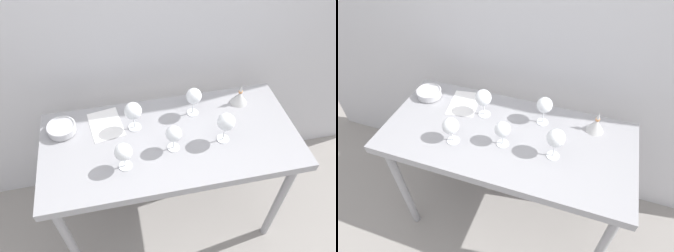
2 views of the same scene
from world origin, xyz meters
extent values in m
plane|color=gray|center=(0.00, 0.00, 0.00)|extent=(6.00, 6.00, 0.00)
cube|color=silver|center=(0.00, 0.49, 1.30)|extent=(3.80, 0.04, 2.60)
cube|color=#95959B|center=(0.00, 0.00, 0.88)|extent=(1.40, 0.64, 0.04)
cube|color=#95959B|center=(0.00, -0.33, 0.88)|extent=(1.40, 0.01, 0.05)
cylinder|color=#95959B|center=(-0.64, -0.26, 0.43)|extent=(0.05, 0.05, 0.86)
cylinder|color=#95959B|center=(0.64, -0.26, 0.43)|extent=(0.05, 0.05, 0.86)
cylinder|color=#95959B|center=(-0.64, 0.26, 0.43)|extent=(0.05, 0.05, 0.86)
cylinder|color=#95959B|center=(0.64, 0.26, 0.43)|extent=(0.05, 0.05, 0.86)
cylinder|color=white|center=(0.27, -0.07, 0.90)|extent=(0.07, 0.07, 0.00)
cylinder|color=white|center=(0.27, -0.07, 0.95)|extent=(0.01, 0.01, 0.09)
sphere|color=white|center=(0.27, -0.07, 1.04)|extent=(0.09, 0.09, 0.09)
cylinder|color=maroon|center=(0.27, -0.07, 1.02)|extent=(0.07, 0.07, 0.02)
cylinder|color=white|center=(0.00, -0.07, 0.90)|extent=(0.07, 0.07, 0.00)
cylinder|color=white|center=(0.00, -0.07, 0.94)|extent=(0.01, 0.01, 0.07)
sphere|color=white|center=(0.00, -0.07, 1.01)|extent=(0.08, 0.08, 0.08)
cylinder|color=maroon|center=(0.00, -0.07, 1.00)|extent=(0.06, 0.06, 0.02)
cylinder|color=white|center=(0.16, 0.16, 0.90)|extent=(0.07, 0.07, 0.00)
cylinder|color=white|center=(0.16, 0.16, 0.95)|extent=(0.01, 0.01, 0.09)
sphere|color=white|center=(0.16, 0.16, 1.03)|extent=(0.09, 0.09, 0.09)
cylinder|color=maroon|center=(0.16, 0.16, 1.02)|extent=(0.06, 0.06, 0.02)
cylinder|color=white|center=(-0.18, 0.11, 0.90)|extent=(0.07, 0.07, 0.00)
cylinder|color=white|center=(-0.18, 0.11, 0.95)|extent=(0.01, 0.01, 0.08)
sphere|color=white|center=(-0.18, 0.11, 1.03)|extent=(0.10, 0.10, 0.10)
cylinder|color=maroon|center=(-0.18, 0.11, 1.01)|extent=(0.07, 0.07, 0.03)
cylinder|color=white|center=(-0.26, -0.14, 0.90)|extent=(0.07, 0.07, 0.00)
cylinder|color=white|center=(-0.26, -0.14, 0.94)|extent=(0.01, 0.01, 0.07)
sphere|color=white|center=(-0.26, -0.14, 1.01)|extent=(0.09, 0.09, 0.09)
cylinder|color=maroon|center=(-0.26, -0.14, 1.00)|extent=(0.06, 0.06, 0.02)
cube|color=white|center=(-0.34, 0.17, 0.90)|extent=(0.21, 0.26, 0.00)
cylinder|color=beige|center=(-0.58, 0.16, 0.90)|extent=(0.13, 0.13, 0.01)
cylinder|color=#B7B7BC|center=(-0.58, 0.16, 0.93)|extent=(0.15, 0.15, 0.04)
torus|color=#B7B7BC|center=(-0.58, 0.16, 0.95)|extent=(0.16, 0.16, 0.01)
cone|color=silver|center=(0.46, 0.19, 0.94)|extent=(0.10, 0.10, 0.08)
cylinder|color=#C17F4C|center=(0.46, 0.19, 0.98)|extent=(0.02, 0.02, 0.01)
cone|color=silver|center=(0.46, 0.19, 1.01)|extent=(0.02, 0.02, 0.04)
camera|label=1|loc=(-0.24, -1.10, 2.22)|focal=34.20mm
camera|label=2|loc=(0.35, -1.04, 2.05)|focal=30.39mm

